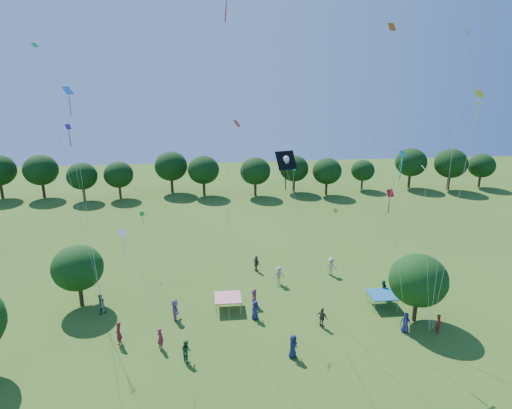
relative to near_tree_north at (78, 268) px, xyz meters
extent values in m
cylinder|color=#422B19|center=(0.00, 0.00, -2.65)|extent=(0.35, 0.35, 1.71)
ellipsoid|color=#143F12|center=(0.00, 0.00, 0.01)|extent=(4.25, 4.25, 3.83)
cylinder|color=#422B19|center=(27.26, -5.41, -2.69)|extent=(0.34, 0.34, 1.65)
ellipsoid|color=#143F12|center=(27.26, -5.41, 0.08)|extent=(4.57, 4.57, 4.12)
cylinder|color=#422B19|center=(-20.49, 35.04, -2.42)|extent=(0.45, 0.45, 2.17)
cylinder|color=#422B19|center=(-14.19, 34.70, -2.43)|extent=(0.44, 0.44, 2.15)
ellipsoid|color=black|center=(-14.19, 34.70, 0.84)|extent=(5.17, 5.17, 4.65)
cylinder|color=#422B19|center=(-7.61, 32.41, -2.57)|extent=(0.38, 0.38, 1.87)
ellipsoid|color=black|center=(-7.61, 32.41, 0.26)|extent=(4.48, 4.48, 4.03)
cylinder|color=#422B19|center=(-2.39, 33.03, -2.59)|extent=(0.38, 0.38, 1.84)
ellipsoid|color=black|center=(-2.39, 33.03, 0.21)|extent=(4.42, 4.42, 3.98)
cylinder|color=#422B19|center=(5.34, 35.42, -2.44)|extent=(0.44, 0.44, 2.14)
ellipsoid|color=black|center=(5.34, 35.42, 0.82)|extent=(5.14, 5.14, 4.63)
cylinder|color=#422B19|center=(10.44, 33.25, -2.50)|extent=(0.42, 0.42, 2.03)
ellipsoid|color=black|center=(10.44, 33.25, 0.58)|extent=(4.86, 4.86, 4.37)
cylinder|color=#422B19|center=(18.41, 32.13, -2.53)|extent=(0.40, 0.40, 1.96)
ellipsoid|color=black|center=(18.41, 32.13, 0.45)|extent=(4.71, 4.71, 4.24)
cylinder|color=#422B19|center=(24.79, 33.67, -2.55)|extent=(0.39, 0.39, 1.91)
ellipsoid|color=black|center=(24.79, 33.67, 0.36)|extent=(4.59, 4.59, 4.13)
cylinder|color=#422B19|center=(29.59, 31.49, -2.56)|extent=(0.39, 0.39, 1.89)
ellipsoid|color=black|center=(29.59, 31.49, 0.31)|extent=(4.54, 4.54, 4.08)
cylinder|color=#422B19|center=(36.25, 34.03, -2.72)|extent=(0.33, 0.33, 1.58)
ellipsoid|color=black|center=(36.25, 34.03, -0.31)|extent=(3.80, 3.80, 3.42)
cylinder|color=#422B19|center=(44.44, 34.26, -2.44)|extent=(0.44, 0.44, 2.13)
ellipsoid|color=black|center=(44.44, 34.26, 0.80)|extent=(5.12, 5.12, 4.61)
cylinder|color=#422B19|center=(50.27, 32.28, -2.42)|extent=(0.45, 0.45, 2.18)
ellipsoid|color=black|center=(50.27, 32.28, 0.90)|extent=(5.24, 5.24, 4.72)
cylinder|color=#422B19|center=(56.30, 33.33, -2.60)|extent=(0.37, 0.37, 1.81)
ellipsoid|color=black|center=(56.30, 33.33, 0.15)|extent=(4.35, 4.35, 3.91)
cube|color=red|center=(12.43, -1.92, -2.46)|extent=(2.20, 2.20, 0.08)
cylinder|color=#999999|center=(11.43, -2.92, -2.96)|extent=(0.05, 0.05, 1.10)
cylinder|color=#999999|center=(13.43, -2.92, -2.96)|extent=(0.05, 0.05, 1.10)
cylinder|color=#999999|center=(11.43, -0.92, -2.96)|extent=(0.05, 0.05, 1.10)
cylinder|color=#999999|center=(13.43, -0.92, -2.96)|extent=(0.05, 0.05, 1.10)
cube|color=#185E9D|center=(25.52, -2.84, -2.46)|extent=(2.20, 2.20, 0.08)
cylinder|color=#999999|center=(24.52, -3.84, -2.96)|extent=(0.05, 0.05, 1.10)
cylinder|color=#999999|center=(26.52, -3.84, -2.96)|extent=(0.05, 0.05, 1.10)
cylinder|color=#999999|center=(24.52, -1.84, -2.96)|extent=(0.05, 0.05, 1.10)
cylinder|color=#999999|center=(26.52, -1.84, -2.96)|extent=(0.05, 0.05, 1.10)
imported|color=navy|center=(14.55, -3.80, -2.70)|extent=(0.90, 0.79, 1.61)
imported|color=maroon|center=(28.30, -7.31, -2.72)|extent=(0.61, 0.70, 1.58)
imported|color=#275C36|center=(9.21, -8.70, -2.70)|extent=(0.83, 0.90, 1.63)
imported|color=#A49A83|center=(17.40, 2.08, -2.63)|extent=(1.19, 0.63, 1.76)
imported|color=#483C3A|center=(19.65, -5.48, -2.70)|extent=(0.94, 1.00, 1.61)
imported|color=#9C5B80|center=(14.67, -1.68, -2.73)|extent=(0.68, 1.50, 1.55)
imported|color=#1A214C|center=(16.64, -9.07, -2.64)|extent=(0.90, 0.96, 1.73)
imported|color=maroon|center=(7.29, -7.01, -2.70)|extent=(0.70, 0.70, 1.61)
imported|color=#285E33|center=(26.06, -1.57, -2.65)|extent=(0.90, 0.58, 1.71)
imported|color=#B3AE8F|center=(22.80, 3.54, -2.62)|extent=(1.23, 1.15, 1.78)
imported|color=#3D3631|center=(15.62, 5.10, -2.70)|extent=(0.90, 1.02, 1.61)
imported|color=#AF66A7|center=(8.12, -3.20, -2.61)|extent=(0.83, 1.74, 1.80)
imported|color=navy|center=(25.83, -6.91, -2.69)|extent=(0.91, 0.70, 1.64)
imported|color=maroon|center=(4.20, -6.14, -2.61)|extent=(0.52, 0.72, 1.79)
imported|color=#285F3E|center=(1.93, -1.56, -2.66)|extent=(0.95, 0.86, 1.70)
cube|color=black|center=(15.95, -8.74, 10.57)|extent=(1.40, 1.02, 1.07)
cube|color=black|center=(15.95, -8.69, 9.19)|extent=(0.18, 0.26, 1.18)
sphere|color=white|center=(15.95, -8.80, 10.67)|extent=(0.39, 0.39, 0.39)
cylinder|color=white|center=(15.95, -8.80, 10.39)|extent=(0.27, 0.54, 0.35)
cylinder|color=white|center=(15.95, -8.80, 10.39)|extent=(0.27, 0.54, 0.35)
cylinder|color=beige|center=(18.02, -8.36, 3.92)|extent=(4.15, 0.79, 12.26)
cylinder|color=beige|center=(12.46, -6.09, 9.83)|extent=(0.25, 0.24, 24.08)
cube|color=#C33A0B|center=(13.58, 1.12, 11.67)|extent=(0.64, 0.78, 0.55)
cylinder|color=beige|center=(14.22, 0.01, 4.59)|extent=(1.30, 2.25, 13.60)
cube|color=#EE9F0C|center=(28.96, -4.95, 18.36)|extent=(0.56, 0.58, 0.39)
cylinder|color=beige|center=(27.86, -6.88, 7.97)|extent=(2.23, 3.88, 20.36)
cube|color=yellow|center=(26.09, -11.98, 14.74)|extent=(0.56, 0.43, 0.39)
cube|color=yellow|center=(26.09, -11.93, 13.93)|extent=(0.17, 0.22, 0.99)
cylinder|color=beige|center=(26.53, -10.37, 6.16)|extent=(0.92, 3.24, 16.74)
cube|color=green|center=(-1.65, 1.93, 17.68)|extent=(0.51, 0.56, 0.36)
cylinder|color=beige|center=(0.55, -0.84, 7.64)|extent=(4.41, 5.57, 19.70)
cube|color=#1381BF|center=(1.02, 0.04, 0.97)|extent=(0.41, 0.43, 0.29)
cube|color=#1381BF|center=(1.02, 0.09, 0.05)|extent=(0.11, 0.31, 1.36)
cylinder|color=beige|center=(1.67, -1.58, -0.69)|extent=(1.33, 3.27, 3.04)
cube|color=purple|center=(0.59, 0.09, 11.71)|extent=(0.41, 0.47, 0.39)
cube|color=purple|center=(0.59, 0.14, 10.79)|extent=(0.11, 0.29, 1.28)
cylinder|color=beige|center=(1.62, -1.74, 4.66)|extent=(2.07, 3.69, 13.75)
cube|color=white|center=(6.11, -11.09, 7.07)|extent=(0.56, 0.57, 0.35)
cube|color=white|center=(6.11, -11.04, 6.15)|extent=(0.09, 0.28, 1.24)
cylinder|color=beige|center=(7.74, -11.22, 2.33)|extent=(3.29, 0.28, 9.09)
cube|color=#0CAFB8|center=(22.33, -11.27, 11.34)|extent=(0.49, 0.45, 0.34)
cube|color=#0CAFB8|center=(22.33, -11.22, 10.40)|extent=(0.12, 0.31, 1.35)
cylinder|color=beige|center=(21.68, -9.66, 4.48)|extent=(1.32, 3.23, 13.38)
cube|color=red|center=(23.70, -6.85, 7.68)|extent=(0.61, 0.45, 0.51)
cube|color=red|center=(23.70, -6.80, 6.72)|extent=(0.16, 0.28, 1.21)
cylinder|color=beige|center=(24.37, -7.85, 2.62)|extent=(1.36, 2.03, 9.66)
cube|color=#E65E0C|center=(26.79, 3.08, 19.26)|extent=(0.80, 0.63, 0.64)
cylinder|color=beige|center=(27.34, 1.63, 8.38)|extent=(1.12, 2.92, 21.17)
cube|color=#ACD312|center=(24.17, 7.63, 1.72)|extent=(0.56, 0.55, 0.41)
cylinder|color=beige|center=(22.03, 5.24, -0.34)|extent=(4.29, 4.80, 3.74)
cube|color=green|center=(4.54, 7.14, 2.23)|extent=(0.53, 0.46, 0.34)
cube|color=green|center=(4.54, 7.19, 1.58)|extent=(0.12, 0.18, 0.73)
cylinder|color=beige|center=(8.97, 5.43, -0.08)|extent=(8.88, 3.44, 4.27)
cube|color=blue|center=(1.73, -2.89, 14.56)|extent=(0.69, 0.80, 0.53)
cube|color=blue|center=(1.73, -2.84, 13.51)|extent=(0.15, 0.28, 1.23)
cylinder|color=beige|center=(2.09, -3.02, 6.04)|extent=(0.74, 0.29, 16.49)
cube|color=#671BA5|center=(25.68, 2.39, 9.84)|extent=(0.64, 0.82, 0.55)
cylinder|color=beige|center=(26.74, 1.26, 3.66)|extent=(2.14, 2.29, 11.75)
cube|color=white|center=(26.64, -5.66, 9.04)|extent=(0.51, 0.68, 0.49)
cylinder|color=beige|center=(26.78, -7.05, 3.29)|extent=(0.31, 2.80, 11.00)
cube|color=#0ED4B1|center=(18.15, -0.05, 8.07)|extent=(0.40, 0.43, 0.29)
cylinder|color=beige|center=(18.15, 0.46, 2.86)|extent=(0.03, 1.03, 10.13)
camera|label=1|loc=(11.08, -36.23, 16.32)|focal=32.00mm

